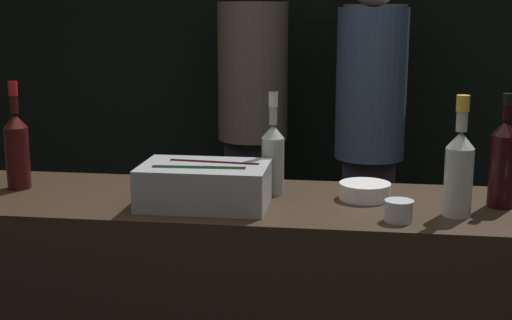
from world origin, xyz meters
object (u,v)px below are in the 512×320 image
Objects in this scene: red_wine_bottle_tall at (17,147)px; person_grey_polo at (370,124)px; bowl_white at (365,190)px; red_wine_bottle_black_foil at (503,161)px; ice_bin_with_bottles at (205,183)px; person_blond_tee at (372,111)px; candle_votive at (399,211)px; white_wine_bottle at (273,155)px; rose_wine_bottle at (459,168)px; person_in_hoodie at (253,110)px.

person_grey_polo reaches higher than red_wine_bottle_tall.
bowl_white is 0.42m from red_wine_bottle_black_foil.
person_blond_tee is (0.53, 2.02, -0.06)m from ice_bin_with_bottles.
candle_votive is 1.24m from red_wine_bottle_tall.
red_wine_bottle_tall is at bearing -176.84° from white_wine_bottle.
white_wine_bottle is 1.51m from person_grey_polo.
candle_votive is at bearing -67.99° from bowl_white.
white_wine_bottle is at bearing -34.39° from person_grey_polo.
rose_wine_bottle is 0.18m from red_wine_bottle_black_foil.
red_wine_bottle_black_foil is at bearing -0.42° from red_wine_bottle_tall.
red_wine_bottle_black_foil is 0.19× the size of person_blond_tee.
rose_wine_bottle is at bearing -140.93° from red_wine_bottle_black_foil.
person_blond_tee is (1.18, 1.90, -0.13)m from red_wine_bottle_tall.
red_wine_bottle_tall reaches higher than rose_wine_bottle.
red_wine_bottle_black_foil reaches higher than ice_bin_with_bottles.
person_blond_tee reaches higher than bowl_white.
candle_votive is (0.09, -0.23, 0.00)m from bowl_white.
person_blond_tee reaches higher than rose_wine_bottle.
red_wine_bottle_tall is (-1.22, 0.20, 0.11)m from candle_votive.
bowl_white is 1.95m from person_in_hoodie.
candle_votive is 2.19m from person_in_hoodie.
bowl_white is at bearing 16.50° from ice_bin_with_bottles.
red_wine_bottle_tall is at bearing -35.92° from person_blond_tee.
candle_votive is at bearing -33.11° from white_wine_bottle.
rose_wine_bottle is 0.19× the size of person_blond_tee.
ice_bin_with_bottles is at bearing 179.35° from rose_wine_bottle.
person_grey_polo is (0.66, -0.35, -0.01)m from person_in_hoodie.
person_blond_tee is (-0.04, 2.11, -0.02)m from candle_votive.
person_grey_polo is at bearing 88.50° from bowl_white.
person_blond_tee is at bearing 155.75° from person_grey_polo.
rose_wine_bottle reaches higher than red_wine_bottle_black_foil.
person_grey_polo is at bearing 52.42° from red_wine_bottle_tall.
candle_votive is (0.57, -0.09, -0.04)m from ice_bin_with_bottles.
person_in_hoodie reaches higher than rose_wine_bottle.
person_in_hoodie reaches higher than bowl_white.
person_in_hoodie is (-0.62, 1.84, -0.02)m from bowl_white.
person_grey_polo reaches higher than rose_wine_bottle.
person_blond_tee reaches higher than person_grey_polo.
person_in_hoodie is (-1.02, 1.88, -0.13)m from red_wine_bottle_black_foil.
red_wine_bottle_black_foil is 2.14m from person_in_hoodie.
red_wine_bottle_black_foil is (0.31, 0.19, 0.11)m from candle_votive.
red_wine_bottle_tall is at bearing -59.29° from person_grey_polo.
white_wine_bottle is 0.18× the size of person_grey_polo.
candle_votive is 0.23× the size of rose_wine_bottle.
red_wine_bottle_black_foil is at bearing 6.94° from ice_bin_with_bottles.
person_grey_polo is (-0.02, -0.39, -0.01)m from person_blond_tee.
bowl_white is at bearing 112.01° from candle_votive.
bowl_white is 0.49× the size of white_wine_bottle.
rose_wine_bottle is 1.39m from red_wine_bottle_tall.
person_blond_tee reaches higher than red_wine_bottle_black_foil.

